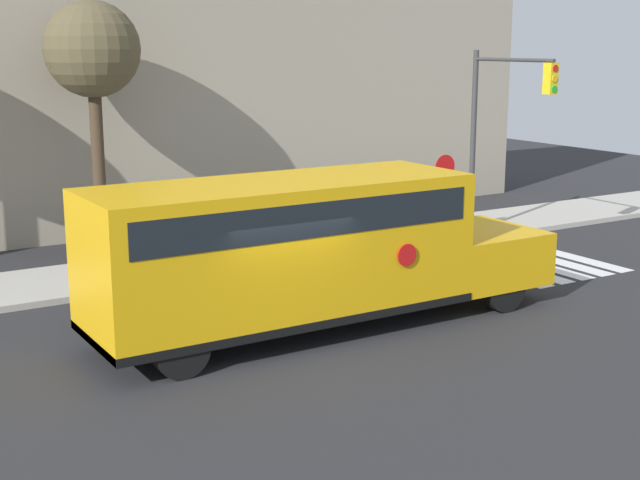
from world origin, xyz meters
TOP-DOWN VIEW (x-y plane):
  - ground_plane at (0.00, 0.00)m, footprint 60.00×60.00m
  - sidewalk_strip at (0.00, 6.50)m, footprint 44.00×3.00m
  - building_backdrop at (0.00, 13.00)m, footprint 32.00×4.00m
  - crosswalk_stripes at (8.89, 2.00)m, footprint 3.30×3.20m
  - school_bus at (0.93, 0.62)m, footprint 9.92×2.57m
  - stop_sign at (8.34, 5.35)m, footprint 0.69×0.10m
  - traffic_light at (9.55, 4.57)m, footprint 0.28×3.12m
  - tree_near_sidewalk at (-0.28, 9.38)m, footprint 2.52×2.52m

SIDE VIEW (x-z plane):
  - ground_plane at x=0.00m, z-range 0.00..0.00m
  - crosswalk_stripes at x=8.89m, z-range 0.00..0.01m
  - sidewalk_strip at x=0.00m, z-range 0.00..0.15m
  - stop_sign at x=8.34m, z-range 0.41..2.97m
  - school_bus at x=0.93m, z-range 0.20..3.27m
  - traffic_light at x=9.55m, z-range 0.87..6.30m
  - building_backdrop at x=0.00m, z-range 0.00..9.77m
  - tree_near_sidewalk at x=-0.28m, z-range 2.00..8.72m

